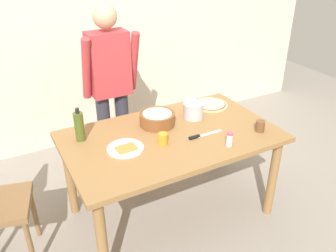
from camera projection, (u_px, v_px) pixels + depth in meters
ground at (171, 211)px, 3.00m from camera, size 8.00×8.00×0.00m
wall_back at (97, 22)px, 3.62m from camera, size 5.60×0.10×2.60m
dining_table at (171, 145)px, 2.68m from camera, size 1.60×0.96×0.76m
person_cook at (111, 84)px, 3.06m from camera, size 0.49×0.25×1.62m
pizza_raw_on_board at (210, 105)px, 3.09m from camera, size 0.31×0.31×0.02m
plate_with_slice at (126, 148)px, 2.45m from camera, size 0.26×0.26×0.02m
popcorn_bowl at (157, 118)px, 2.75m from camera, size 0.28×0.28×0.11m
olive_oil_bottle at (79, 126)px, 2.51m from camera, size 0.07×0.07×0.26m
steel_pot at (193, 110)px, 2.86m from camera, size 0.17×0.17×0.13m
cup_orange at (163, 139)px, 2.50m from camera, size 0.07×0.07×0.08m
cup_small_brown at (260, 126)px, 2.66m from camera, size 0.07×0.07×0.08m
salt_shaker at (229, 139)px, 2.47m from camera, size 0.04×0.04×0.11m
chef_knife at (202, 135)px, 2.61m from camera, size 0.29×0.03×0.02m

